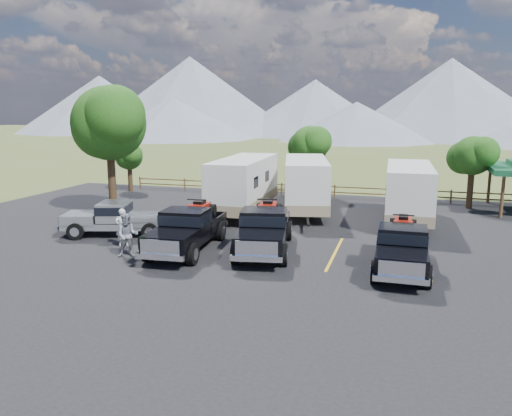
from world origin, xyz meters
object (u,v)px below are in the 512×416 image
(trailer_center, at_px, (306,185))
(trailer_right, at_px, (408,193))
(person_a, at_px, (123,228))
(rig_right, at_px, (402,246))
(trailer_left, at_px, (244,185))
(rig_center, at_px, (264,228))
(pickup_silver, at_px, (118,218))
(rig_left, at_px, (188,228))
(tree_big_nw, at_px, (108,123))
(person_b, at_px, (128,235))

(trailer_center, bearing_deg, trailer_right, -22.60)
(trailer_center, distance_m, person_a, 12.27)
(rig_right, bearing_deg, trailer_left, 137.59)
(trailer_right, height_order, person_a, trailer_right)
(rig_center, distance_m, pickup_silver, 8.01)
(trailer_right, bearing_deg, rig_left, -139.29)
(trailer_left, bearing_deg, rig_right, -44.49)
(rig_left, relative_size, trailer_left, 0.66)
(tree_big_nw, height_order, trailer_center, tree_big_nw)
(trailer_left, relative_size, trailer_center, 1.02)
(trailer_center, height_order, person_a, trailer_center)
(person_b, bearing_deg, trailer_center, 39.89)
(rig_center, xyz_separation_m, person_a, (-6.59, -1.26, -0.13))
(tree_big_nw, height_order, pickup_silver, tree_big_nw)
(rig_left, relative_size, trailer_center, 0.67)
(rig_center, bearing_deg, person_b, -163.95)
(trailer_left, distance_m, pickup_silver, 8.42)
(tree_big_nw, distance_m, person_a, 9.45)
(rig_center, xyz_separation_m, pickup_silver, (-7.99, 0.57, -0.15))
(trailer_center, relative_size, person_a, 5.30)
(trailer_left, xyz_separation_m, pickup_silver, (-4.55, -7.03, -0.91))
(rig_right, height_order, pickup_silver, rig_right)
(tree_big_nw, height_order, trailer_left, tree_big_nw)
(rig_left, height_order, trailer_left, trailer_left)
(rig_left, xyz_separation_m, trailer_center, (3.58, 9.82, 0.73))
(trailer_left, bearing_deg, tree_big_nw, -167.05)
(rig_left, bearing_deg, tree_big_nw, 137.48)
(rig_center, relative_size, trailer_left, 0.69)
(tree_big_nw, xyz_separation_m, rig_left, (7.95, -6.31, -4.52))
(person_b, bearing_deg, trailer_right, 17.65)
(rig_right, height_order, trailer_right, trailer_right)
(pickup_silver, bearing_deg, person_a, 20.41)
(rig_left, xyz_separation_m, rig_right, (9.48, -0.17, -0.06))
(tree_big_nw, height_order, rig_right, tree_big_nw)
(trailer_left, relative_size, person_b, 5.13)
(rig_left, distance_m, person_b, 2.74)
(rig_right, bearing_deg, pickup_silver, 173.33)
(person_a, bearing_deg, rig_center, 162.07)
(pickup_silver, bearing_deg, person_b, 20.65)
(rig_left, bearing_deg, person_b, -142.52)
(rig_left, height_order, pickup_silver, rig_left)
(trailer_center, distance_m, person_b, 12.95)
(person_a, bearing_deg, person_b, 99.31)
(rig_left, relative_size, rig_center, 0.96)
(rig_left, xyz_separation_m, trailer_right, (9.71, 8.75, 0.69))
(tree_big_nw, bearing_deg, pickup_silver, -55.32)
(rig_right, height_order, trailer_center, trailer_center)
(trailer_left, bearing_deg, rig_left, -92.07)
(tree_big_nw, xyz_separation_m, trailer_center, (11.52, 3.51, -3.79))
(rig_right, bearing_deg, trailer_right, 88.38)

